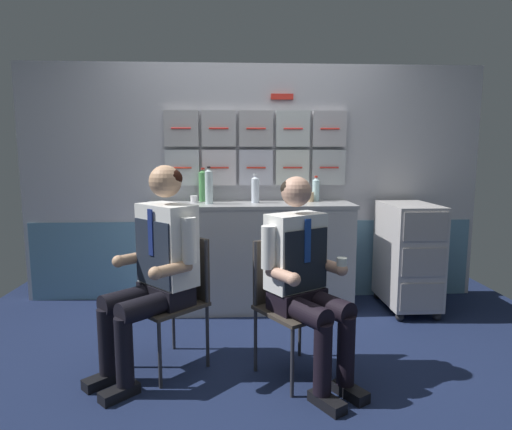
# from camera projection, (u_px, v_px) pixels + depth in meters

# --- Properties ---
(ground) EXTENTS (4.80, 4.80, 0.04)m
(ground) POSITION_uv_depth(u_px,v_px,m) (264.00, 368.00, 2.79)
(ground) COLOR #172141
(galley_bulkhead) EXTENTS (4.20, 0.14, 2.15)m
(galley_bulkhead) POSITION_uv_depth(u_px,v_px,m) (254.00, 185.00, 3.99)
(galley_bulkhead) COLOR #B9B8C1
(galley_bulkhead) RESTS_ON ground
(galley_counter) EXTENTS (1.80, 0.53, 0.93)m
(galley_counter) POSITION_uv_depth(u_px,v_px,m) (249.00, 255.00, 3.79)
(galley_counter) COLOR #A9AAAC
(galley_counter) RESTS_ON ground
(service_trolley) EXTENTS (0.40, 0.65, 0.93)m
(service_trolley) POSITION_uv_depth(u_px,v_px,m) (408.00, 254.00, 3.72)
(service_trolley) COLOR black
(service_trolley) RESTS_ON ground
(folding_chair_left) EXTENTS (0.57, 0.57, 0.83)m
(folding_chair_left) POSITION_uv_depth(u_px,v_px,m) (178.00, 287.00, 2.76)
(folding_chair_left) COLOR #2D2D33
(folding_chair_left) RESTS_ON ground
(crew_member_left) EXTENTS (0.68, 0.68, 1.28)m
(crew_member_left) POSITION_uv_depth(u_px,v_px,m) (157.00, 261.00, 2.62)
(crew_member_left) COLOR black
(crew_member_left) RESTS_ON ground
(folding_chair_right) EXTENTS (0.55, 0.55, 0.83)m
(folding_chair_right) POSITION_uv_depth(u_px,v_px,m) (287.00, 291.00, 2.67)
(folding_chair_right) COLOR #2D2D33
(folding_chair_right) RESTS_ON ground
(crew_member_right) EXTENTS (0.59, 0.66, 1.22)m
(crew_member_right) POSITION_uv_depth(u_px,v_px,m) (305.00, 272.00, 2.52)
(crew_member_right) COLOR black
(crew_member_right) RESTS_ON ground
(water_bottle_tall) EXTENTS (0.07, 0.07, 0.25)m
(water_bottle_tall) POSITION_uv_depth(u_px,v_px,m) (256.00, 189.00, 3.73)
(water_bottle_tall) COLOR silver
(water_bottle_tall) RESTS_ON galley_counter
(water_bottle_clear) EXTENTS (0.06, 0.06, 0.23)m
(water_bottle_clear) POSITION_uv_depth(u_px,v_px,m) (316.00, 189.00, 3.88)
(water_bottle_clear) COLOR silver
(water_bottle_clear) RESTS_ON galley_counter
(water_bottle_short) EXTENTS (0.07, 0.07, 0.32)m
(water_bottle_short) POSITION_uv_depth(u_px,v_px,m) (209.00, 186.00, 3.64)
(water_bottle_short) COLOR silver
(water_bottle_short) RESTS_ON galley_counter
(water_bottle_blue_cap) EXTENTS (0.08, 0.08, 0.30)m
(water_bottle_blue_cap) POSITION_uv_depth(u_px,v_px,m) (203.00, 185.00, 3.85)
(water_bottle_blue_cap) COLOR #4D9653
(water_bottle_blue_cap) RESTS_ON galley_counter
(paper_cup_tan) EXTENTS (0.06, 0.06, 0.06)m
(paper_cup_tan) POSITION_uv_depth(u_px,v_px,m) (194.00, 199.00, 3.79)
(paper_cup_tan) COLOR white
(paper_cup_tan) RESTS_ON galley_counter
(espresso_cup_small) EXTENTS (0.06, 0.06, 0.08)m
(espresso_cup_small) POSITION_uv_depth(u_px,v_px,m) (310.00, 197.00, 3.84)
(espresso_cup_small) COLOR tan
(espresso_cup_small) RESTS_ON galley_counter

